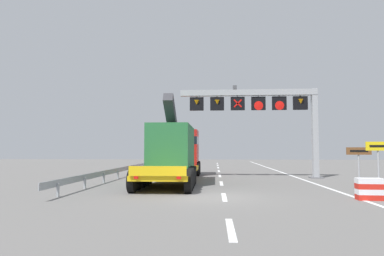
% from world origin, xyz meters
% --- Properties ---
extents(ground, '(112.00, 112.00, 0.00)m').
position_xyz_m(ground, '(0.00, 0.00, 0.00)').
color(ground, slate).
extents(lane_markings, '(0.20, 44.33, 0.01)m').
position_xyz_m(lane_markings, '(0.53, 14.86, 0.01)').
color(lane_markings, silver).
rests_on(lane_markings, ground).
extents(edge_line_right, '(0.20, 63.00, 0.01)m').
position_xyz_m(edge_line_right, '(6.20, 12.00, 0.01)').
color(edge_line_right, silver).
rests_on(edge_line_right, ground).
extents(overhead_lane_gantry, '(10.35, 0.90, 6.86)m').
position_xyz_m(overhead_lane_gantry, '(3.74, 10.30, 5.28)').
color(overhead_lane_gantry, '#9EA0A5').
rests_on(overhead_lane_gantry, ground).
extents(heavy_haul_truck_yellow, '(3.04, 14.07, 5.30)m').
position_xyz_m(heavy_haul_truck_yellow, '(-2.52, 8.51, 1.99)').
color(heavy_haul_truck_yellow, yellow).
rests_on(heavy_haul_truck_yellow, ground).
extents(exit_sign_yellow, '(1.29, 0.15, 2.49)m').
position_xyz_m(exit_sign_yellow, '(8.77, 3.53, 1.86)').
color(exit_sign_yellow, '#9EA0A5').
rests_on(exit_sign_yellow, ground).
extents(tourist_info_sign_brown, '(1.44, 0.15, 2.21)m').
position_xyz_m(tourist_info_sign_brown, '(8.63, 5.63, 1.67)').
color(tourist_info_sign_brown, '#9EA0A5').
rests_on(tourist_info_sign_brown, ground).
extents(crash_barrier_striped, '(1.02, 0.55, 0.90)m').
position_xyz_m(crash_barrier_striped, '(6.48, -0.48, 0.45)').
color(crash_barrier_striped, red).
rests_on(crash_barrier_striped, ground).
extents(guardrail_left, '(0.13, 37.15, 0.76)m').
position_xyz_m(guardrail_left, '(-6.81, 16.57, 0.56)').
color(guardrail_left, '#999EA3').
rests_on(guardrail_left, ground).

